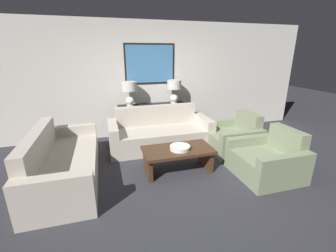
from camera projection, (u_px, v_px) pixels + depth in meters
The scene contains 11 objects.
ground_plane at pixel (183, 181), 3.60m from camera, with size 20.00×20.00×0.00m, color #28282D.
back_wall at pixel (150, 80), 5.38m from camera, with size 8.16×0.12×2.65m.
console_table at pixel (153, 120), 5.42m from camera, with size 1.62×0.38×0.79m.
table_lamp_left at pixel (130, 90), 5.05m from camera, with size 0.33×0.33×0.55m.
table_lamp_right at pixel (174, 88), 5.32m from camera, with size 0.33×0.33×0.55m.
couch_by_back_wall at pixel (160, 134), 4.84m from camera, with size 2.14×0.91×0.84m.
couch_by_side at pixel (63, 164), 3.54m from camera, with size 0.91×2.14×0.84m.
coffee_table at pixel (178, 155), 3.81m from camera, with size 1.18×0.60×0.42m.
decorative_bowl at pixel (180, 148), 3.74m from camera, with size 0.34×0.34×0.07m.
armchair_near_back_wall at pixel (233, 138), 4.67m from camera, with size 0.94×0.97×0.78m.
armchair_near_camera at pixel (268, 160), 3.71m from camera, with size 0.94×0.97×0.78m.
Camera 1 is at (-1.10, -2.95, 1.96)m, focal length 24.00 mm.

